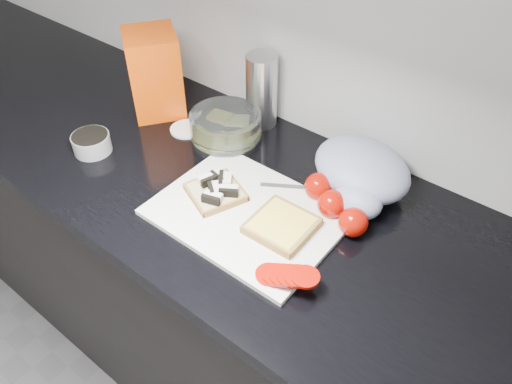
# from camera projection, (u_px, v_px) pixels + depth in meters

# --- Properties ---
(base_cabinet) EXTENTS (3.50, 0.60, 0.86)m
(base_cabinet) POSITION_uv_depth(u_px,v_px,m) (232.00, 298.00, 1.51)
(base_cabinet) COLOR black
(base_cabinet) RESTS_ON ground
(countertop) EXTENTS (3.50, 0.64, 0.04)m
(countertop) POSITION_uv_depth(u_px,v_px,m) (226.00, 187.00, 1.21)
(countertop) COLOR black
(countertop) RESTS_ON base_cabinet
(cutting_board) EXTENTS (0.40, 0.30, 0.01)m
(cutting_board) POSITION_uv_depth(u_px,v_px,m) (248.00, 214.00, 1.10)
(cutting_board) COLOR white
(cutting_board) RESTS_ON countertop
(bread_left) EXTENTS (0.16, 0.16, 0.04)m
(bread_left) POSITION_uv_depth(u_px,v_px,m) (216.00, 191.00, 1.13)
(bread_left) COLOR #C7B98C
(bread_left) RESTS_ON cutting_board
(bread_right) EXTENTS (0.13, 0.13, 0.02)m
(bread_right) POSITION_uv_depth(u_px,v_px,m) (282.00, 225.00, 1.06)
(bread_right) COLOR #C7B98C
(bread_right) RESTS_ON cutting_board
(tomato_slices) EXTENTS (0.14, 0.09, 0.03)m
(tomato_slices) POSITION_uv_depth(u_px,v_px,m) (287.00, 276.00, 0.95)
(tomato_slices) COLOR #A30E03
(tomato_slices) RESTS_ON cutting_board
(knife) EXTENTS (0.16, 0.11, 0.01)m
(knife) POSITION_uv_depth(u_px,v_px,m) (308.00, 187.00, 1.15)
(knife) COLOR #B9B8BD
(knife) RESTS_ON cutting_board
(seed_tub) EXTENTS (0.10, 0.10, 0.05)m
(seed_tub) POSITION_uv_depth(u_px,v_px,m) (91.00, 142.00, 1.26)
(seed_tub) COLOR #959999
(seed_tub) RESTS_ON countertop
(tub_lid) EXTENTS (0.11, 0.11, 0.01)m
(tub_lid) POSITION_uv_depth(u_px,v_px,m) (187.00, 129.00, 1.35)
(tub_lid) COLOR white
(tub_lid) RESTS_ON countertop
(glass_bowl) EXTENTS (0.19, 0.19, 0.08)m
(glass_bowl) POSITION_uv_depth(u_px,v_px,m) (226.00, 128.00, 1.29)
(glass_bowl) COLOR silver
(glass_bowl) RESTS_ON countertop
(bread_bag) EXTENTS (0.20, 0.19, 0.23)m
(bread_bag) POSITION_uv_depth(u_px,v_px,m) (154.00, 73.00, 1.35)
(bread_bag) COLOR #FB3204
(bread_bag) RESTS_ON countertop
(steel_canister) EXTENTS (0.08, 0.08, 0.20)m
(steel_canister) POSITION_uv_depth(u_px,v_px,m) (262.00, 91.00, 1.31)
(steel_canister) COLOR #BCBDC1
(steel_canister) RESTS_ON countertop
(grocery_bag) EXTENTS (0.28, 0.27, 0.11)m
(grocery_bag) POSITION_uv_depth(u_px,v_px,m) (361.00, 173.00, 1.14)
(grocery_bag) COLOR #A1ACC7
(grocery_bag) RESTS_ON countertop
(whole_tomatoes) EXTENTS (0.18, 0.11, 0.06)m
(whole_tomatoes) POSITION_uv_depth(u_px,v_px,m) (334.00, 204.00, 1.09)
(whole_tomatoes) COLOR #A30E03
(whole_tomatoes) RESTS_ON countertop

